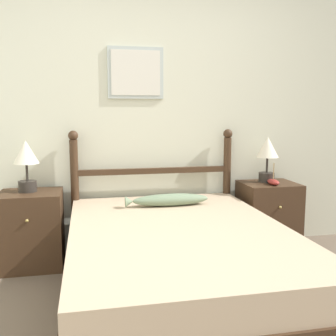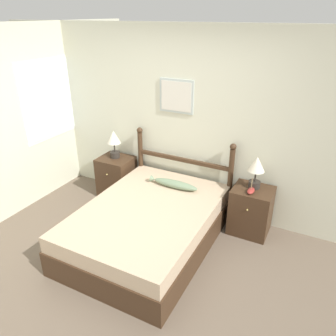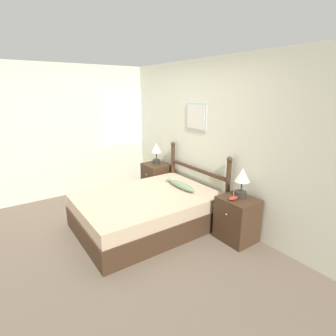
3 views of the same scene
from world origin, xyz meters
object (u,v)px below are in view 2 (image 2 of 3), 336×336
(bed, at_px, (148,226))
(table_lamp_left, at_px, (114,141))
(nightstand_right, at_px, (251,210))
(fish_pillow, at_px, (174,184))
(nightstand_left, at_px, (117,177))
(table_lamp_right, at_px, (256,168))
(model_boat, at_px, (251,191))

(bed, bearing_deg, table_lamp_left, 141.36)
(nightstand_right, xyz_separation_m, table_lamp_left, (-2.15, 0.03, 0.59))
(bed, xyz_separation_m, fish_pillow, (0.06, 0.61, 0.31))
(nightstand_left, bearing_deg, fish_pillow, -11.32)
(table_lamp_left, height_order, table_lamp_right, same)
(model_boat, bearing_deg, nightstand_left, 177.31)
(nightstand_left, xyz_separation_m, nightstand_right, (2.13, 0.00, 0.00))
(nightstand_right, distance_m, table_lamp_left, 2.23)
(bed, distance_m, table_lamp_right, 1.52)
(table_lamp_left, height_order, model_boat, table_lamp_left)
(table_lamp_right, xyz_separation_m, fish_pillow, (-1.00, -0.27, -0.34))
(bed, relative_size, model_boat, 10.44)
(table_lamp_left, bearing_deg, nightstand_right, -0.80)
(nightstand_right, bearing_deg, fish_pillow, -167.45)
(table_lamp_right, bearing_deg, table_lamp_left, -179.56)
(nightstand_right, relative_size, model_boat, 3.18)
(model_boat, relative_size, fish_pillow, 0.29)
(nightstand_right, xyz_separation_m, model_boat, (-0.01, -0.10, 0.34))
(table_lamp_left, xyz_separation_m, fish_pillow, (1.14, -0.25, -0.34))
(table_lamp_right, bearing_deg, model_boat, -91.43)
(fish_pillow, bearing_deg, table_lamp_right, 15.15)
(nightstand_right, height_order, table_lamp_right, table_lamp_right)
(table_lamp_right, height_order, model_boat, table_lamp_right)
(nightstand_left, height_order, table_lamp_left, table_lamp_left)
(model_boat, bearing_deg, table_lamp_left, 176.54)
(bed, xyz_separation_m, model_boat, (1.05, 0.74, 0.41))
(model_boat, bearing_deg, table_lamp_right, 88.57)
(nightstand_left, xyz_separation_m, table_lamp_left, (-0.02, 0.03, 0.59))
(bed, height_order, table_lamp_right, table_lamp_right)
(nightstand_left, bearing_deg, bed, -38.18)
(nightstand_left, height_order, fish_pillow, nightstand_left)
(bed, relative_size, nightstand_right, 3.28)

